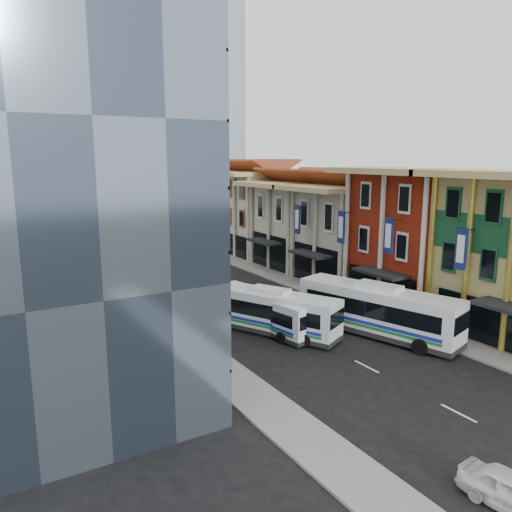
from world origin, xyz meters
TOP-DOWN VIEW (x-y plane):
  - ground at (0.00, 0.00)m, footprint 200.00×200.00m
  - sidewalk_right at (8.50, 22.00)m, footprint 3.00×90.00m
  - sidewalk_left at (-8.50, 22.00)m, footprint 3.00×90.00m
  - shophouse_red at (14.00, 17.00)m, footprint 8.00×10.00m
  - shophouse_cream_near at (14.00, 26.50)m, footprint 8.00×9.00m
  - shophouse_cream_mid at (14.00, 35.50)m, footprint 8.00×9.00m
  - shophouse_cream_far at (14.00, 46.00)m, footprint 8.00×12.00m
  - office_tower at (-17.00, 19.00)m, footprint 12.00×26.00m
  - office_block_far at (-16.00, 42.00)m, footprint 10.00×18.00m
  - bus_left_near at (-2.00, 16.68)m, footprint 7.36×11.26m
  - bus_left_far at (-2.00, 17.61)m, footprint 4.06×10.22m
  - bus_right at (4.73, 12.02)m, footprint 6.50×13.06m

SIDE VIEW (x-z plane):
  - ground at x=0.00m, z-range 0.00..0.00m
  - sidewalk_right at x=8.50m, z-range 0.00..0.15m
  - sidewalk_left at x=-8.50m, z-range 0.00..0.15m
  - bus_left_far at x=-2.00m, z-range 0.00..3.19m
  - bus_left_near at x=-2.00m, z-range 0.00..3.61m
  - bus_right at x=4.73m, z-range 0.00..4.08m
  - shophouse_cream_near at x=14.00m, z-range 0.00..10.00m
  - shophouse_cream_mid at x=14.00m, z-range 0.00..10.00m
  - shophouse_cream_far at x=14.00m, z-range 0.00..11.00m
  - shophouse_red at x=14.00m, z-range 0.00..12.00m
  - office_block_far at x=-16.00m, z-range 0.00..14.00m
  - office_tower at x=-17.00m, z-range 0.00..30.00m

